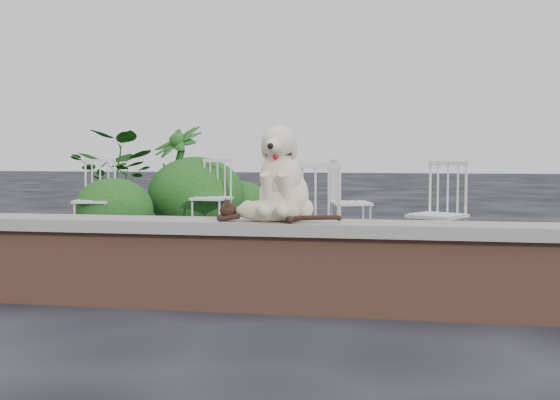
% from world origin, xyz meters
% --- Properties ---
extents(ground, '(60.00, 60.00, 0.00)m').
position_xyz_m(ground, '(0.00, 0.00, 0.00)').
color(ground, black).
rests_on(ground, ground).
extents(brick_wall, '(6.00, 0.30, 0.50)m').
position_xyz_m(brick_wall, '(0.00, 0.00, 0.25)').
color(brick_wall, brown).
rests_on(brick_wall, ground).
extents(capstone, '(6.20, 0.40, 0.08)m').
position_xyz_m(capstone, '(0.00, 0.00, 0.54)').
color(capstone, slate).
rests_on(capstone, brick_wall).
extents(dog, '(0.47, 0.58, 0.62)m').
position_xyz_m(dog, '(0.15, 0.07, 0.89)').
color(dog, beige).
rests_on(dog, capstone).
extents(cat, '(0.94, 0.33, 0.16)m').
position_xyz_m(cat, '(0.07, -0.08, 0.66)').
color(cat, tan).
rests_on(cat, capstone).
extents(chair_b, '(0.63, 0.63, 0.94)m').
position_xyz_m(chair_b, '(-1.40, 3.83, 0.47)').
color(chair_b, silver).
rests_on(chair_b, ground).
extents(chair_c, '(0.58, 0.58, 0.94)m').
position_xyz_m(chair_c, '(0.28, 0.93, 0.47)').
color(chair_c, silver).
rests_on(chair_c, ground).
extents(chair_e, '(0.69, 0.69, 0.94)m').
position_xyz_m(chair_e, '(0.35, 3.33, 0.47)').
color(chair_e, silver).
rests_on(chair_e, ground).
extents(chair_d, '(0.77, 0.77, 0.94)m').
position_xyz_m(chair_d, '(1.23, 1.95, 0.47)').
color(chair_d, silver).
rests_on(chair_d, ground).
extents(chair_a, '(0.61, 0.61, 0.94)m').
position_xyz_m(chair_a, '(-2.62, 3.14, 0.47)').
color(chair_a, silver).
rests_on(chair_a, ground).
extents(potted_plant_a, '(1.31, 1.18, 1.31)m').
position_xyz_m(potted_plant_a, '(-2.87, 4.42, 0.66)').
color(potted_plant_a, '#164213').
rests_on(potted_plant_a, ground).
extents(potted_plant_b, '(1.08, 1.08, 1.38)m').
position_xyz_m(potted_plant_b, '(-2.09, 4.59, 0.69)').
color(potted_plant_b, '#164213').
rests_on(potted_plant_b, ground).
extents(shrubbery, '(2.08, 2.36, 1.02)m').
position_xyz_m(shrubbery, '(-1.87, 4.23, 0.40)').
color(shrubbery, '#164213').
rests_on(shrubbery, ground).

